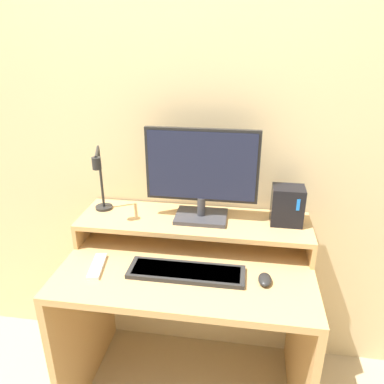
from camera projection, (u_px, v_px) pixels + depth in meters
wall_back at (200, 122)px, 1.68m from camera, size 6.00×0.05×2.50m
desk at (188, 305)px, 1.65m from camera, size 1.03×0.63×0.74m
monitor_shelf at (194, 223)px, 1.68m from camera, size 1.03×0.30×0.12m
monitor at (202, 173)px, 1.59m from camera, size 0.48×0.17×0.41m
desk_lamp at (100, 182)px, 1.66m from camera, size 0.11×0.21×0.31m
router_dock at (287, 205)px, 1.60m from camera, size 0.14×0.11×0.17m
keyboard at (186, 272)px, 1.48m from camera, size 0.46×0.14×0.02m
mouse at (265, 279)px, 1.43m from camera, size 0.05×0.08×0.03m
remote_control at (97, 266)px, 1.52m from camera, size 0.07×0.18×0.02m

